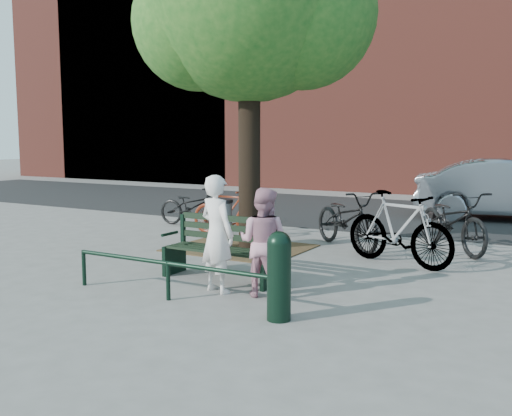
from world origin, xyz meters
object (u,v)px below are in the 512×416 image
Objects in this scene: park_bench at (223,247)px; parked_car at (511,190)px; person_right at (263,242)px; litter_bin at (221,224)px; person_left at (217,234)px; bicycle_c at (347,219)px; bollard at (279,273)px.

parked_car is (2.97, 8.68, 0.29)m from park_bench.
park_bench is 1.22× the size of person_right.
park_bench is 2.32m from litter_bin.
park_bench is 1.09m from person_right.
person_left is 9.68m from parked_car.
park_bench is 0.77m from person_left.
person_left is at bearing 152.57° from parked_car.
bicycle_c is (2.01, 1.25, 0.08)m from litter_bin.
litter_bin is (-1.30, 1.92, -0.01)m from park_bench.
litter_bin is (-2.90, 3.21, -0.08)m from bollard.
bicycle_c is 5.96m from parked_car.
person_left is 1.54× the size of bollard.
person_left is 0.34× the size of parked_car.
parked_car is (4.27, 6.76, 0.30)m from litter_bin.
park_bench is at bearing -154.55° from bicycle_c.
person_right is 1.04m from bollard.
park_bench is 0.37× the size of parked_car.
park_bench is at bearing 149.59° from parked_car.
person_left is 0.65m from person_right.
person_left is at bearing -63.00° from park_bench.
park_bench is 1.70× the size of bollard.
bicycle_c reaches higher than bollard.
bicycle_c is (-0.89, 4.45, 0.00)m from bollard.
bollard is at bearing -47.91° from litter_bin.
parked_car is at bearing -107.06° from person_right.
parked_car is at bearing 57.72° from litter_bin.
parked_car is at bearing 82.17° from bollard.
park_bench is 2.06m from bollard.
bicycle_c is (0.39, 3.79, -0.24)m from person_left.
park_bench is 9.18m from parked_car.
person_left is 0.75× the size of bicycle_c.
bollard is 4.54m from bicycle_c.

